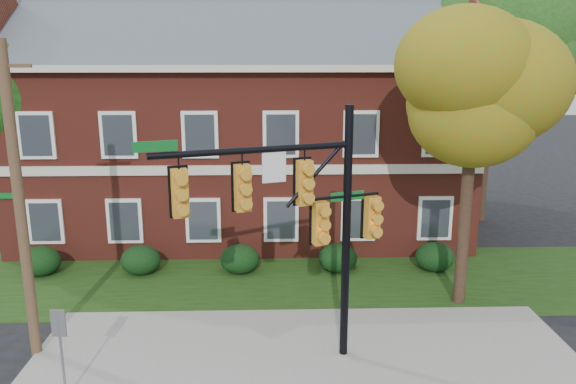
{
  "coord_description": "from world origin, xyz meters",
  "views": [
    {
      "loc": [
        -0.86,
        -12.14,
        7.58
      ],
      "look_at": [
        -0.39,
        3.0,
        3.87
      ],
      "focal_mm": 35.0,
      "sensor_mm": 36.0,
      "label": 1
    }
  ],
  "objects_px": {
    "sign_post": "(60,340)",
    "hedge_far_right": "(435,257)",
    "hedge_center": "(240,259)",
    "tree_far_rear": "(274,31)",
    "apartment_building": "(244,117)",
    "hedge_far_left": "(41,261)",
    "tree_near_right": "(484,88)",
    "hedge_right": "(338,258)",
    "tree_right_rear": "(504,42)",
    "hedge_left": "(141,260)",
    "utility_pole": "(20,204)",
    "traffic_signal": "(302,212)"
  },
  "relations": [
    {
      "from": "sign_post",
      "to": "hedge_far_right",
      "type": "bearing_deg",
      "value": 40.31
    },
    {
      "from": "hedge_center",
      "to": "tree_far_rear",
      "type": "height_order",
      "value": "tree_far_rear"
    },
    {
      "from": "apartment_building",
      "to": "hedge_far_left",
      "type": "relative_size",
      "value": 13.43
    },
    {
      "from": "tree_near_right",
      "to": "hedge_right",
      "type": "bearing_deg",
      "value": 142.72
    },
    {
      "from": "hedge_center",
      "to": "sign_post",
      "type": "distance_m",
      "value": 8.38
    },
    {
      "from": "hedge_far_right",
      "to": "tree_right_rear",
      "type": "bearing_deg",
      "value": 54.77
    },
    {
      "from": "hedge_left",
      "to": "hedge_right",
      "type": "height_order",
      "value": "same"
    },
    {
      "from": "tree_far_rear",
      "to": "utility_pole",
      "type": "bearing_deg",
      "value": -108.89
    },
    {
      "from": "apartment_building",
      "to": "tree_far_rear",
      "type": "xyz_separation_m",
      "value": [
        1.34,
        7.84,
        3.86
      ]
    },
    {
      "from": "hedge_right",
      "to": "tree_near_right",
      "type": "relative_size",
      "value": 0.16
    },
    {
      "from": "hedge_right",
      "to": "traffic_signal",
      "type": "distance_m",
      "value": 7.36
    },
    {
      "from": "hedge_center",
      "to": "hedge_far_right",
      "type": "height_order",
      "value": "same"
    },
    {
      "from": "hedge_right",
      "to": "traffic_signal",
      "type": "xyz_separation_m",
      "value": [
        -1.64,
        -6.27,
        3.49
      ]
    },
    {
      "from": "apartment_building",
      "to": "hedge_center",
      "type": "distance_m",
      "value": 6.89
    },
    {
      "from": "traffic_signal",
      "to": "sign_post",
      "type": "xyz_separation_m",
      "value": [
        -5.36,
        -1.28,
        -2.5
      ]
    },
    {
      "from": "tree_near_right",
      "to": "traffic_signal",
      "type": "bearing_deg",
      "value": -147.39
    },
    {
      "from": "tree_near_right",
      "to": "tree_right_rear",
      "type": "bearing_deg",
      "value": 65.42
    },
    {
      "from": "hedge_right",
      "to": "utility_pole",
      "type": "relative_size",
      "value": 0.18
    },
    {
      "from": "tree_right_rear",
      "to": "tree_far_rear",
      "type": "xyz_separation_m",
      "value": [
        -9.97,
        6.98,
        0.72
      ]
    },
    {
      "from": "tree_far_rear",
      "to": "sign_post",
      "type": "height_order",
      "value": "tree_far_rear"
    },
    {
      "from": "tree_right_rear",
      "to": "sign_post",
      "type": "xyz_separation_m",
      "value": [
        -14.81,
        -13.66,
        -6.6
      ]
    },
    {
      "from": "hedge_center",
      "to": "hedge_right",
      "type": "height_order",
      "value": "same"
    },
    {
      "from": "hedge_far_left",
      "to": "traffic_signal",
      "type": "bearing_deg",
      "value": -35.28
    },
    {
      "from": "hedge_left",
      "to": "tree_near_right",
      "type": "distance_m",
      "value": 12.68
    },
    {
      "from": "hedge_far_left",
      "to": "tree_near_right",
      "type": "height_order",
      "value": "tree_near_right"
    },
    {
      "from": "tree_near_right",
      "to": "utility_pole",
      "type": "distance_m",
      "value": 12.77
    },
    {
      "from": "utility_pole",
      "to": "traffic_signal",
      "type": "bearing_deg",
      "value": -13.92
    },
    {
      "from": "hedge_far_left",
      "to": "tree_far_rear",
      "type": "xyz_separation_m",
      "value": [
        8.34,
        13.09,
        8.32
      ]
    },
    {
      "from": "apartment_building",
      "to": "tree_near_right",
      "type": "height_order",
      "value": "apartment_building"
    },
    {
      "from": "tree_right_rear",
      "to": "utility_pole",
      "type": "height_order",
      "value": "tree_right_rear"
    },
    {
      "from": "traffic_signal",
      "to": "hedge_far_right",
      "type": "bearing_deg",
      "value": 31.86
    },
    {
      "from": "hedge_left",
      "to": "tree_near_right",
      "type": "xyz_separation_m",
      "value": [
        10.72,
        -2.83,
        6.14
      ]
    },
    {
      "from": "apartment_building",
      "to": "hedge_far_left",
      "type": "xyz_separation_m",
      "value": [
        -7.0,
        -5.25,
        -4.46
      ]
    },
    {
      "from": "hedge_right",
      "to": "tree_near_right",
      "type": "xyz_separation_m",
      "value": [
        3.72,
        -2.83,
        6.14
      ]
    },
    {
      "from": "hedge_center",
      "to": "utility_pole",
      "type": "xyz_separation_m",
      "value": [
        -5.0,
        -5.44,
        3.51
      ]
    },
    {
      "from": "apartment_building",
      "to": "sign_post",
      "type": "height_order",
      "value": "apartment_building"
    },
    {
      "from": "hedge_far_left",
      "to": "tree_far_rear",
      "type": "relative_size",
      "value": 0.12
    },
    {
      "from": "hedge_center",
      "to": "traffic_signal",
      "type": "height_order",
      "value": "traffic_signal"
    },
    {
      "from": "tree_right_rear",
      "to": "utility_pole",
      "type": "relative_size",
      "value": 1.33
    },
    {
      "from": "hedge_far_left",
      "to": "hedge_center",
      "type": "relative_size",
      "value": 1.0
    },
    {
      "from": "tree_right_rear",
      "to": "utility_pole",
      "type": "xyz_separation_m",
      "value": [
        -16.31,
        -11.55,
        -4.09
      ]
    },
    {
      "from": "hedge_far_left",
      "to": "tree_right_rear",
      "type": "relative_size",
      "value": 0.13
    },
    {
      "from": "traffic_signal",
      "to": "utility_pole",
      "type": "height_order",
      "value": "utility_pole"
    },
    {
      "from": "hedge_far_left",
      "to": "hedge_far_right",
      "type": "xyz_separation_m",
      "value": [
        14.0,
        0.0,
        0.0
      ]
    },
    {
      "from": "apartment_building",
      "to": "hedge_far_right",
      "type": "xyz_separation_m",
      "value": [
        7.0,
        -5.25,
        -4.46
      ]
    },
    {
      "from": "hedge_right",
      "to": "tree_far_rear",
      "type": "relative_size",
      "value": 0.12
    },
    {
      "from": "hedge_left",
      "to": "sign_post",
      "type": "xyz_separation_m",
      "value": [
        0.0,
        -7.55,
        0.99
      ]
    },
    {
      "from": "tree_near_right",
      "to": "sign_post",
      "type": "height_order",
      "value": "tree_near_right"
    },
    {
      "from": "hedge_left",
      "to": "tree_near_right",
      "type": "relative_size",
      "value": 0.16
    },
    {
      "from": "apartment_building",
      "to": "tree_right_rear",
      "type": "relative_size",
      "value": 1.77
    }
  ]
}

